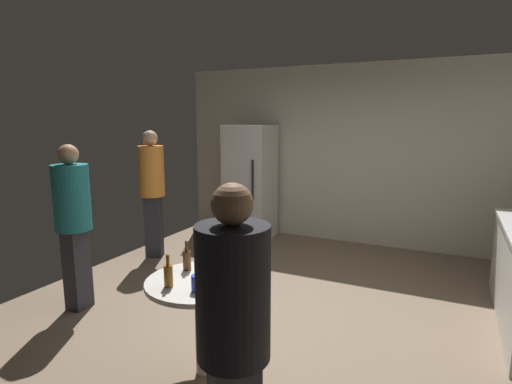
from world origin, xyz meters
TOP-DOWN VIEW (x-y plane):
  - ground_plane at (0.00, 0.00)m, footprint 5.20×5.20m
  - wall_back at (0.00, 2.63)m, footprint 5.32×0.06m
  - refrigerator at (-1.39, 2.20)m, footprint 0.70×0.68m
  - foreground_table at (-0.09, -1.22)m, footprint 0.80×0.80m
  - beer_bottle_amber at (-0.22, -1.42)m, footprint 0.06×0.06m
  - beer_bottle_brown at (-0.29, -1.10)m, footprint 0.06×0.06m
  - beer_bottle_green at (0.10, -1.21)m, footprint 0.06×0.06m
  - beer_bottle_clear at (-0.09, -1.22)m, footprint 0.06×0.06m
  - plastic_cup_blue at (-0.00, -1.40)m, footprint 0.08×0.08m
  - person_in_teal_shirt at (-1.80, -0.85)m, footprint 0.36×0.36m
  - person_in_orange_shirt at (-2.15, 0.73)m, footprint 0.45×0.45m
  - person_in_black_shirt at (0.64, -2.05)m, footprint 0.48×0.48m

SIDE VIEW (x-z plane):
  - ground_plane at x=0.00m, z-range -0.10..0.00m
  - foreground_table at x=-0.09m, z-range 0.26..1.00m
  - plastic_cup_blue at x=0.00m, z-range 0.73..0.85m
  - beer_bottle_amber at x=-0.22m, z-range 0.70..0.93m
  - beer_bottle_brown at x=-0.29m, z-range 0.70..0.93m
  - beer_bottle_green at x=0.10m, z-range 0.70..0.93m
  - beer_bottle_clear at x=-0.09m, z-range 0.70..0.93m
  - refrigerator at x=-1.39m, z-range 0.00..1.80m
  - person_in_black_shirt at x=0.64m, z-range 0.13..1.74m
  - person_in_teal_shirt at x=-1.80m, z-range 0.14..1.79m
  - person_in_orange_shirt at x=-2.15m, z-range 0.15..1.89m
  - wall_back at x=0.00m, z-range 0.00..2.70m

